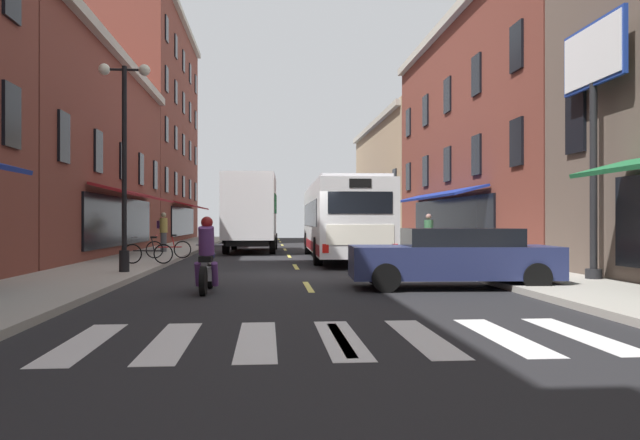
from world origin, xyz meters
TOP-DOWN VIEW (x-y plane):
  - ground_plane at (0.00, 0.00)m, footprint 34.80×80.00m
  - lane_centre_dashes at (0.00, -0.25)m, footprint 0.14×73.90m
  - crosswalk_near at (0.00, -10.00)m, footprint 7.10×2.80m
  - sidewalk_left at (-5.90, 0.00)m, footprint 3.00×80.00m
  - sidewalk_right at (5.90, 0.00)m, footprint 3.00×80.00m
  - billboard_sign at (7.05, -3.48)m, footprint 0.40×2.82m
  - transit_bus at (2.05, 7.09)m, footprint 2.79×11.82m
  - box_truck at (-1.75, 13.23)m, footprint 2.67×7.84m
  - sedan_near at (3.36, -4.04)m, footprint 4.82×2.13m
  - sedan_mid at (-1.88, 22.25)m, footprint 2.03×4.66m
  - motorcycle_rider at (-2.29, -4.39)m, footprint 0.62×2.07m
  - bicycle_near at (-4.93, 2.94)m, footprint 1.70×0.48m
  - bicycle_mid at (-4.73, 5.98)m, footprint 1.71×0.48m
  - pedestrian_near at (-5.79, 11.21)m, footprint 0.51×0.48m
  - pedestrian_mid at (5.40, 5.96)m, footprint 0.36×0.36m
  - street_lamp_twin at (-4.96, -0.38)m, footprint 1.42×0.32m

SIDE VIEW (x-z plane):
  - ground_plane at x=0.00m, z-range -0.10..0.00m
  - lane_centre_dashes at x=0.00m, z-range 0.00..0.01m
  - crosswalk_near at x=0.00m, z-range 0.00..0.01m
  - sidewalk_left at x=-5.90m, z-range 0.00..0.14m
  - sidewalk_right at x=5.90m, z-range 0.00..0.14m
  - bicycle_near at x=-4.93m, z-range 0.05..0.96m
  - bicycle_mid at x=-4.73m, z-range 0.05..0.96m
  - sedan_mid at x=-1.88m, z-range 0.02..1.35m
  - motorcycle_rider at x=-2.29m, z-range -0.12..1.54m
  - sedan_near at x=3.36m, z-range 0.02..1.41m
  - pedestrian_mid at x=5.40m, z-range 0.16..1.88m
  - pedestrian_near at x=-5.79m, z-range 0.20..2.03m
  - transit_bus at x=2.05m, z-range 0.08..3.20m
  - box_truck at x=-1.75m, z-range 0.07..3.86m
  - street_lamp_twin at x=-4.96m, z-range 0.44..6.26m
  - billboard_sign at x=7.05m, z-range 1.77..8.08m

